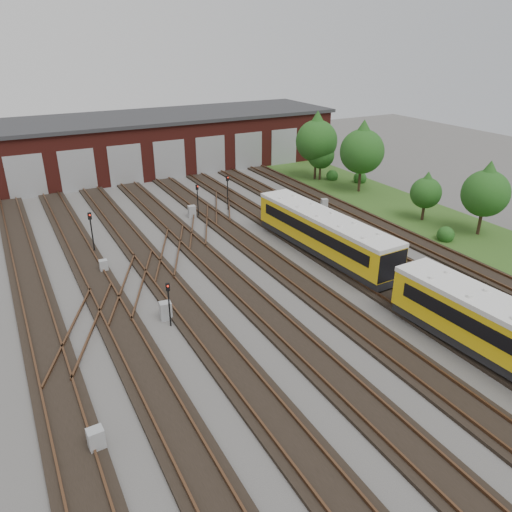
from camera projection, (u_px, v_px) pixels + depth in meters
name	position (u px, v px, depth m)	size (l,w,h in m)	color
ground	(320.00, 328.00, 28.40)	(120.00, 120.00, 0.00)	#474542
track_network	(312.00, 322.00, 28.76)	(30.40, 70.00, 0.33)	black
maintenance_shed	(128.00, 144.00, 59.23)	(51.00, 12.50, 6.35)	#541A15
grass_verge	(431.00, 220.00, 44.60)	(8.00, 55.00, 0.05)	#274818
signal_mast_0	(91.00, 227.00, 37.25)	(0.27, 0.25, 3.21)	black
signal_mast_1	(169.00, 299.00, 27.87)	(0.25, 0.23, 2.75)	black
signal_mast_2	(228.00, 188.00, 46.39)	(0.26, 0.24, 3.29)	black
signal_mast_3	(198.00, 197.00, 44.48)	(0.26, 0.25, 3.06)	black
relay_cabinet_0	(96.00, 440.00, 19.89)	(0.64, 0.53, 1.07)	#96999B
relay_cabinet_1	(104.00, 266.00, 34.79)	(0.55, 0.46, 0.92)	#96999B
relay_cabinet_2	(166.00, 311.00, 29.06)	(0.66, 0.55, 1.11)	#96999B
relay_cabinet_3	(192.00, 211.00, 45.16)	(0.65, 0.54, 1.08)	#96999B
relay_cabinet_4	(324.00, 204.00, 47.27)	(0.59, 0.49, 0.98)	#96999B
tree_0	(317.00, 136.00, 54.99)	(4.61, 4.61, 7.64)	#322216
tree_1	(321.00, 152.00, 55.41)	(3.03, 3.03, 5.02)	#322216
tree_2	(362.00, 146.00, 50.62)	(4.51, 4.51, 7.47)	#322216
tree_3	(426.00, 189.00, 43.43)	(2.70, 2.70, 4.47)	#322216
tree_4	(487.00, 188.00, 39.82)	(3.77, 3.77, 6.24)	#322216
bush_0	(446.00, 233.00, 39.98)	(1.39, 1.39, 1.39)	#174614
bush_1	(332.00, 174.00, 56.49)	(1.34, 1.34, 1.34)	#174614
bush_2	(360.00, 176.00, 55.44)	(1.45, 1.45, 1.45)	#174614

